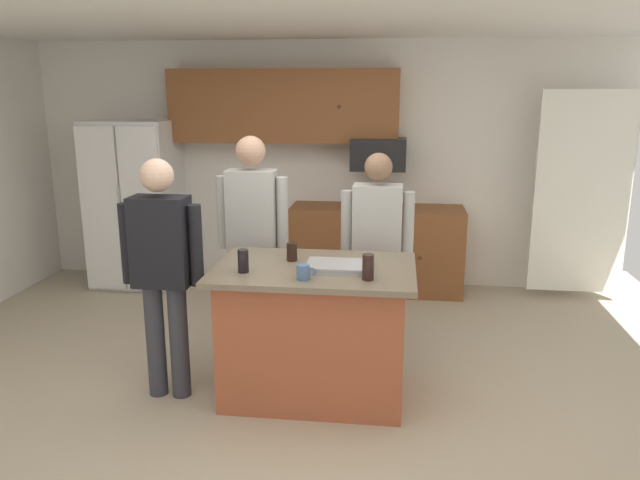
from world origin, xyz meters
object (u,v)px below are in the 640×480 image
(person_elder_center, at_px, (253,230))
(person_host_foreground, at_px, (377,241))
(person_guest_left, at_px, (162,264))
(serving_tray, at_px, (339,266))
(glass_short_whisky, at_px, (368,267))
(tumbler_amber, at_px, (243,261))
(microwave_over_range, at_px, (378,154))
(mug_blue_stoneware, at_px, (304,272))
(kitchen_island, at_px, (315,331))
(glass_dark_ale, at_px, (292,252))
(refrigerator, at_px, (136,204))

(person_elder_center, relative_size, person_host_foreground, 1.08)
(person_guest_left, relative_size, serving_tray, 3.80)
(person_guest_left, xyz_separation_m, glass_short_whisky, (1.39, -0.10, 0.06))
(tumbler_amber, height_order, glass_short_whisky, glass_short_whisky)
(person_host_foreground, xyz_separation_m, tumbler_amber, (-0.84, -0.93, 0.07))
(person_host_foreground, distance_m, person_guest_left, 1.67)
(microwave_over_range, bearing_deg, mug_blue_stoneware, -97.74)
(microwave_over_range, relative_size, kitchen_island, 0.41)
(person_guest_left, xyz_separation_m, tumbler_amber, (0.57, -0.03, 0.05))
(microwave_over_range, relative_size, mug_blue_stoneware, 4.43)
(microwave_over_range, height_order, kitchen_island, microwave_over_range)
(tumbler_amber, bearing_deg, serving_tray, 12.79)
(microwave_over_range, relative_size, person_guest_left, 0.33)
(glass_dark_ale, height_order, serving_tray, glass_dark_ale)
(person_guest_left, height_order, glass_short_whisky, person_guest_left)
(person_elder_center, relative_size, glass_short_whisky, 10.63)
(kitchen_island, relative_size, person_guest_left, 0.81)
(mug_blue_stoneware, xyz_separation_m, serving_tray, (0.20, 0.25, -0.03))
(kitchen_island, distance_m, tumbler_amber, 0.72)
(person_elder_center, relative_size, serving_tray, 4.00)
(serving_tray, bearing_deg, tumbler_amber, -167.21)
(kitchen_island, xyz_separation_m, tumbler_amber, (-0.45, -0.18, 0.54))
(refrigerator, xyz_separation_m, person_elder_center, (1.68, -1.62, 0.13))
(mug_blue_stoneware, bearing_deg, glass_short_whisky, 6.46)
(person_host_foreground, bearing_deg, person_guest_left, -29.74)
(serving_tray, bearing_deg, person_elder_center, 136.86)
(glass_short_whisky, xyz_separation_m, serving_tray, (-0.20, 0.20, -0.06))
(person_elder_center, bearing_deg, serving_tray, 5.72)
(microwave_over_range, bearing_deg, person_guest_left, -117.87)
(glass_dark_ale, bearing_deg, kitchen_island, -36.44)
(person_elder_center, height_order, glass_dark_ale, person_elder_center)
(refrigerator, bearing_deg, person_host_foreground, -30.07)
(kitchen_island, distance_m, glass_short_whisky, 0.71)
(refrigerator, relative_size, glass_dark_ale, 14.08)
(refrigerator, distance_m, kitchen_island, 3.24)
(person_host_foreground, bearing_deg, mug_blue_stoneware, 5.57)
(kitchen_island, bearing_deg, serving_tray, -13.73)
(kitchen_island, bearing_deg, tumbler_amber, -157.63)
(refrigerator, relative_size, person_elder_center, 1.01)
(person_guest_left, bearing_deg, glass_short_whisky, -12.28)
(person_guest_left, relative_size, mug_blue_stoneware, 13.22)
(refrigerator, bearing_deg, person_guest_left, -62.82)
(tumbler_amber, relative_size, serving_tray, 0.35)
(tumbler_amber, relative_size, mug_blue_stoneware, 1.21)
(person_guest_left, relative_size, glass_dark_ale, 13.21)
(microwave_over_range, relative_size, glass_dark_ale, 4.42)
(person_host_foreground, bearing_deg, refrigerator, -92.30)
(serving_tray, bearing_deg, refrigerator, 136.32)
(microwave_over_range, bearing_deg, glass_dark_ale, -102.71)
(microwave_over_range, relative_size, person_host_foreground, 0.34)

